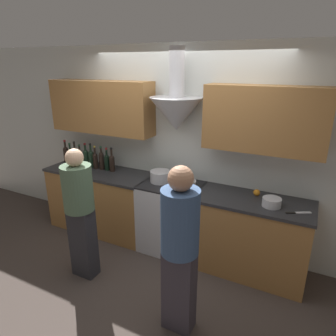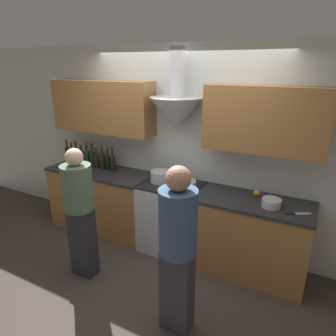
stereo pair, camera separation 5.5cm
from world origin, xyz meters
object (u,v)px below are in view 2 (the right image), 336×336
Objects in this scene: stove_range at (172,217)px; wine_bottle_7 at (103,159)px; wine_bottle_6 at (96,159)px; orange_fruit at (257,193)px; wine_bottle_9 at (113,162)px; person_foreground_right at (177,245)px; stock_pot at (161,176)px; wine_bottle_2 at (77,155)px; wine_bottle_5 at (92,157)px; saucepan at (271,203)px; wine_bottle_4 at (87,157)px; wine_bottle_8 at (108,161)px; wine_bottle_0 at (68,153)px; mixing_bowl at (186,183)px; person_foreground_left at (80,209)px; wine_bottle_3 at (81,156)px; wine_bottle_1 at (72,155)px.

stove_range is 1.30m from wine_bottle_7.
wine_bottle_6 is 4.46× the size of orange_fruit.
person_foreground_right is at bearing -36.88° from wine_bottle_9.
person_foreground_right is (0.80, -1.15, -0.10)m from stock_pot.
wine_bottle_2 is 0.29m from wine_bottle_5.
saucepan reaches higher than orange_fruit.
wine_bottle_4 is at bearing 176.80° from saucepan.
saucepan is at bearing -3.20° from wine_bottle_4.
wine_bottle_9 is 2.00m from person_foreground_right.
orange_fruit is at bearing 1.69° from wine_bottle_8.
wine_bottle_0 is at bearing 179.49° from wine_bottle_8.
wine_bottle_8 reaches higher than saucepan.
wine_bottle_7 reaches higher than mixing_bowl.
person_foreground_left is (0.48, -1.00, -0.22)m from wine_bottle_7.
wine_bottle_3 is 2.76m from saucepan.
stove_range is 2.88× the size of wine_bottle_3.
wine_bottle_0 is 1.04× the size of wine_bottle_6.
wine_bottle_9 is 0.80m from stock_pot.
wine_bottle_2 is 0.20m from wine_bottle_4.
saucepan is at bearing -3.71° from wine_bottle_9.
wine_bottle_7 is at bearing 176.53° from saucepan.
wine_bottle_6 is (0.19, -0.02, -0.01)m from wine_bottle_4.
wine_bottle_2 is at bearing -179.92° from wine_bottle_9.
wine_bottle_7 is 2.17m from orange_fruit.
person_foreground_right is (1.88, -1.19, -0.16)m from wine_bottle_6.
wine_bottle_6 is 1.28× the size of stock_pot.
wine_bottle_4 reaches higher than wine_bottle_6.
wine_bottle_1 is at bearing 178.36° from stock_pot.
stove_range is 2.88× the size of wine_bottle_1.
mixing_bowl is 1.06m from saucepan.
wine_bottle_0 is 4.63× the size of orange_fruit.
person_foreground_left reaches higher than wine_bottle_6.
wine_bottle_0 is at bearing 178.98° from wine_bottle_4.
wine_bottle_8 is 1.26× the size of mixing_bowl.
orange_fruit is (1.99, 0.07, -0.10)m from wine_bottle_9.
wine_bottle_9 is (0.48, -0.01, -0.01)m from wine_bottle_4.
orange_fruit is 0.05× the size of person_foreground_right.
wine_bottle_3 reaches higher than saucepan.
wine_bottle_2 is (0.09, 0.00, 0.01)m from wine_bottle_1.
wine_bottle_5 reaches higher than stove_range.
person_foreground_left reaches higher than wine_bottle_3.
wine_bottle_0 reaches higher than wine_bottle_6.
wine_bottle_7 is 0.22× the size of person_foreground_left.
wine_bottle_8 is at bearing 0.88° from wine_bottle_1.
stock_pot is at bearing -2.94° from wine_bottle_5.
wine_bottle_4 reaches higher than stove_range.
wine_bottle_5 is at bearing 166.66° from wine_bottle_6.
wine_bottle_9 is 0.22× the size of person_foreground_left.
stock_pot is (0.80, -0.05, -0.06)m from wine_bottle_9.
wine_bottle_8 is 2.28m from saucepan.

